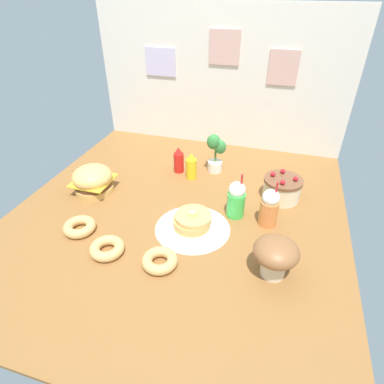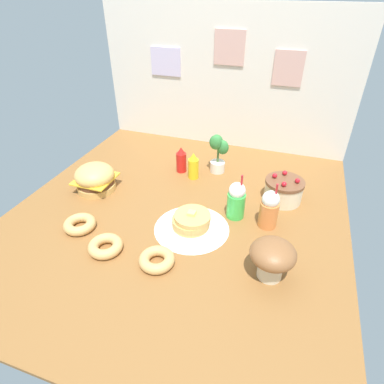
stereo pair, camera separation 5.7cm
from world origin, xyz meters
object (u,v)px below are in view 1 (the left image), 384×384
(cream_soda_cup, at_px, (236,199))
(donut_vanilla, at_px, (160,260))
(donut_chocolate, at_px, (107,248))
(potted_plant, at_px, (215,152))
(donut_pink_glaze, at_px, (79,227))
(pancake_stack, at_px, (192,222))
(burger, at_px, (93,180))
(mushroom_stool, at_px, (276,255))
(orange_float_cup, at_px, (269,207))
(layer_cake, at_px, (282,188))
(mustard_bottle, at_px, (191,167))
(ketchup_bottle, at_px, (179,160))

(cream_soda_cup, xyz_separation_m, donut_vanilla, (-0.29, -0.52, -0.09))
(donut_chocolate, xyz_separation_m, potted_plant, (0.34, 1.01, 0.13))
(donut_pink_glaze, bearing_deg, cream_soda_cup, 26.07)
(donut_vanilla, bearing_deg, donut_chocolate, 179.66)
(donut_chocolate, bearing_deg, donut_pink_glaze, 155.11)
(pancake_stack, distance_m, donut_chocolate, 0.49)
(burger, relative_size, donut_vanilla, 1.43)
(donut_pink_glaze, height_order, potted_plant, potted_plant)
(donut_chocolate, bearing_deg, donut_vanilla, -0.34)
(cream_soda_cup, distance_m, mushroom_stool, 0.49)
(orange_float_cup, xyz_separation_m, donut_pink_glaze, (-1.03, -0.38, -0.09))
(cream_soda_cup, height_order, orange_float_cup, same)
(layer_cake, height_order, donut_chocolate, layer_cake)
(layer_cake, relative_size, donut_chocolate, 1.34)
(mustard_bottle, bearing_deg, mushroom_stool, -49.59)
(mustard_bottle, xyz_separation_m, orange_float_cup, (0.58, -0.37, 0.02))
(cream_soda_cup, bearing_deg, donut_pink_glaze, -153.93)
(layer_cake, bearing_deg, donut_vanilla, -124.81)
(cream_soda_cup, bearing_deg, potted_plant, 116.58)
(cream_soda_cup, xyz_separation_m, donut_pink_glaze, (-0.83, -0.41, -0.09))
(burger, height_order, layer_cake, burger)
(mustard_bottle, bearing_deg, ketchup_bottle, 152.04)
(pancake_stack, distance_m, mustard_bottle, 0.58)
(pancake_stack, relative_size, donut_chocolate, 1.83)
(mushroom_stool, bearing_deg, ketchup_bottle, 132.88)
(layer_cake, relative_size, cream_soda_cup, 0.83)
(ketchup_bottle, bearing_deg, cream_soda_cup, -39.17)
(potted_plant, bearing_deg, mushroom_stool, -60.73)
(donut_chocolate, distance_m, potted_plant, 1.07)
(pancake_stack, xyz_separation_m, potted_plant, (-0.03, 0.69, 0.12))
(mushroom_stool, bearing_deg, pancake_stack, 155.83)
(ketchup_bottle, height_order, donut_vanilla, ketchup_bottle)
(ketchup_bottle, relative_size, donut_vanilla, 1.08)
(ketchup_bottle, xyz_separation_m, donut_vanilla, (0.21, -0.93, -0.06))
(mushroom_stool, bearing_deg, orange_float_cup, 99.40)
(mustard_bottle, height_order, donut_pink_glaze, mustard_bottle)
(donut_pink_glaze, relative_size, donut_chocolate, 1.00)
(mustard_bottle, bearing_deg, layer_cake, -7.24)
(ketchup_bottle, relative_size, donut_pink_glaze, 1.08)
(pancake_stack, relative_size, donut_pink_glaze, 1.83)
(layer_cake, xyz_separation_m, mustard_bottle, (-0.64, 0.08, 0.02))
(cream_soda_cup, relative_size, mushroom_stool, 1.36)
(potted_plant, bearing_deg, donut_chocolate, -108.76)
(pancake_stack, bearing_deg, orange_float_cup, 23.03)
(ketchup_bottle, relative_size, potted_plant, 0.66)
(donut_pink_glaze, height_order, donut_chocolate, same)
(orange_float_cup, bearing_deg, layer_cake, 78.70)
(layer_cake, xyz_separation_m, mushroom_stool, (0.01, -0.68, 0.05))
(pancake_stack, height_order, donut_pink_glaze, pancake_stack)
(donut_chocolate, xyz_separation_m, donut_vanilla, (0.30, -0.00, 0.00))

